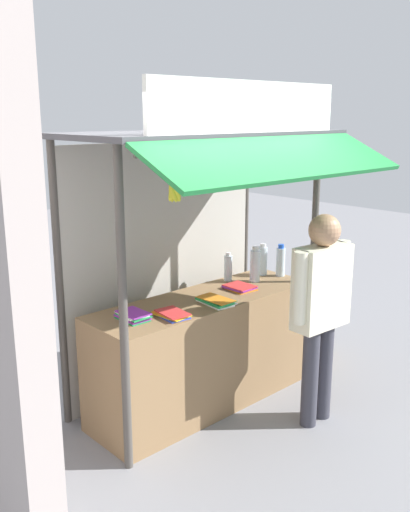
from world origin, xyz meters
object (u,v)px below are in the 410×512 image
object	(u,v)px
magazine_stack_center	(172,314)
plastic_crate	(294,344)
water_bottle_right	(228,267)
magazine_stack_far_left	(133,316)
banana_bunch_inner_right	(314,167)
magazine_stack_back_left	(215,301)
banana_bunch_leftmost	(175,190)
vendor_person	(321,301)
water_bottle_far_right	(263,260)
magazine_stack_front_left	(240,287)
water_bottle_back_right	(280,261)
water_bottle_mid_right	(255,265)

from	to	relation	value
magazine_stack_center	plastic_crate	xyz separation A→B (m)	(1.76, 0.22, -0.82)
water_bottle_right	magazine_stack_center	size ratio (longest dim) A/B	0.92
plastic_crate	magazine_stack_far_left	bearing A→B (deg)	-178.05
magazine_stack_far_left	water_bottle_right	bearing A→B (deg)	10.56
magazine_stack_center	plastic_crate	distance (m)	1.95
banana_bunch_inner_right	magazine_stack_back_left	bearing A→B (deg)	164.05
banana_bunch_leftmost	vendor_person	size ratio (longest dim) A/B	0.18
water_bottle_far_right	banana_bunch_inner_right	distance (m)	1.05
magazine_stack_front_left	plastic_crate	size ratio (longest dim) A/B	0.72
vendor_person	banana_bunch_leftmost	bearing A→B (deg)	-16.96
vendor_person	plastic_crate	world-z (taller)	vendor_person
magazine_stack_front_left	banana_bunch_inner_right	bearing A→B (deg)	-40.26
water_bottle_back_right	magazine_stack_back_left	bearing A→B (deg)	-170.36
water_bottle_far_right	water_bottle_mid_right	bearing A→B (deg)	-155.05
plastic_crate	banana_bunch_leftmost	bearing A→B (deg)	-166.17
water_bottle_far_right	banana_bunch_leftmost	distance (m)	1.81
magazine_stack_center	plastic_crate	bearing A→B (deg)	7.12
magazine_stack_center	banana_bunch_leftmost	distance (m)	1.00
magazine_stack_far_left	magazine_stack_front_left	bearing A→B (deg)	-1.34
banana_bunch_inner_right	banana_bunch_leftmost	xyz separation A→B (m)	(-1.48, 0.00, -0.06)
water_bottle_mid_right	magazine_stack_center	distance (m)	1.14
water_bottle_back_right	vendor_person	size ratio (longest dim) A/B	0.18
water_bottle_mid_right	vendor_person	xyz separation A→B (m)	(-0.21, -0.86, -0.07)
banana_bunch_leftmost	water_bottle_mid_right	bearing A→B (deg)	19.20
magazine_stack_far_left	magazine_stack_back_left	bearing A→B (deg)	-13.22
water_bottle_right	magazine_stack_front_left	xyz separation A→B (m)	(-0.11, -0.25, -0.10)
water_bottle_far_right	magazine_stack_front_left	distance (m)	0.53
magazine_stack_far_left	plastic_crate	size ratio (longest dim) A/B	0.73
water_bottle_mid_right	water_bottle_right	world-z (taller)	water_bottle_mid_right
water_bottle_mid_right	magazine_stack_back_left	xyz separation A→B (m)	(-0.68, -0.20, -0.13)
banana_bunch_leftmost	vendor_person	distance (m)	1.47
magazine_stack_back_left	magazine_stack_far_left	world-z (taller)	magazine_stack_far_left
magazine_stack_front_left	vendor_person	size ratio (longest dim) A/B	0.16
water_bottle_right	magazine_stack_center	bearing A→B (deg)	-158.69
water_bottle_far_right	water_bottle_mid_right	xyz separation A→B (m)	(-0.22, -0.10, 0.01)
banana_bunch_inner_right	vendor_person	distance (m)	1.11
magazine_stack_far_left	banana_bunch_inner_right	xyz separation A→B (m)	(1.55, -0.41, 1.00)
magazine_stack_back_left	water_bottle_far_right	bearing A→B (deg)	18.66
banana_bunch_inner_right	magazine_stack_front_left	bearing A→B (deg)	139.74
water_bottle_right	banana_bunch_inner_right	world-z (taller)	banana_bunch_inner_right
water_bottle_far_right	water_bottle_right	world-z (taller)	water_bottle_far_right
water_bottle_right	vendor_person	bearing A→B (deg)	-92.98
water_bottle_right	banana_bunch_inner_right	distance (m)	1.16
water_bottle_right	magazine_stack_back_left	xyz separation A→B (m)	(-0.53, -0.38, -0.10)
plastic_crate	magazine_stack_center	bearing A→B (deg)	-172.88
water_bottle_far_right	water_bottle_right	distance (m)	0.38
water_bottle_right	magazine_stack_center	xyz separation A→B (m)	(-0.97, -0.38, -0.10)
magazine_stack_far_left	banana_bunch_leftmost	world-z (taller)	banana_bunch_leftmost
water_bottle_far_right	vendor_person	xyz separation A→B (m)	(-0.43, -0.96, -0.06)
water_bottle_back_right	water_bottle_mid_right	bearing A→B (deg)	173.69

